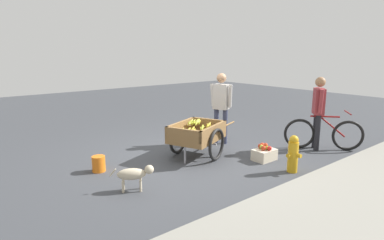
% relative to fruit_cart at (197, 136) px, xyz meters
% --- Properties ---
extents(ground_plane, '(24.00, 24.00, 0.00)m').
position_rel_fruit_cart_xyz_m(ground_plane, '(0.08, -0.16, -0.44)').
color(ground_plane, '#3D3F44').
extents(curb_strip, '(12.00, 2.40, 0.12)m').
position_rel_fruit_cart_xyz_m(curb_strip, '(0.08, 3.31, -0.38)').
color(curb_strip, gray).
rests_on(curb_strip, ground).
extents(fruit_cart, '(1.81, 1.31, 0.72)m').
position_rel_fruit_cart_xyz_m(fruit_cart, '(0.00, 0.00, 0.00)').
color(fruit_cart, olive).
rests_on(fruit_cart, ground).
extents(vendor_person, '(0.31, 0.53, 1.62)m').
position_rel_fruit_cart_xyz_m(vendor_person, '(-1.06, -0.42, 0.53)').
color(vendor_person, '#333851').
rests_on(vendor_person, ground).
extents(bicycle, '(1.14, 1.29, 0.85)m').
position_rel_fruit_cart_xyz_m(bicycle, '(-2.45, 1.35, -0.09)').
color(bicycle, black).
rests_on(bicycle, ground).
extents(cyclist_person, '(0.41, 0.39, 1.57)m').
position_rel_fruit_cart_xyz_m(cyclist_person, '(-2.35, 1.24, 0.50)').
color(cyclist_person, black).
rests_on(cyclist_person, ground).
extents(dog, '(0.60, 0.40, 0.40)m').
position_rel_fruit_cart_xyz_m(dog, '(1.79, 0.66, -0.17)').
color(dog, beige).
rests_on(dog, ground).
extents(fire_hydrant, '(0.25, 0.25, 0.67)m').
position_rel_fruit_cart_xyz_m(fire_hydrant, '(-0.77, 1.73, -0.10)').
color(fire_hydrant, gold).
rests_on(fire_hydrant, ground).
extents(plastic_bucket, '(0.23, 0.23, 0.28)m').
position_rel_fruit_cart_xyz_m(plastic_bucket, '(1.89, -0.46, -0.30)').
color(plastic_bucket, orange).
rests_on(plastic_bucket, ground).
extents(apple_crate, '(0.44, 0.32, 0.32)m').
position_rel_fruit_cart_xyz_m(apple_crate, '(-0.89, 1.01, -0.30)').
color(apple_crate, beige).
rests_on(apple_crate, ground).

